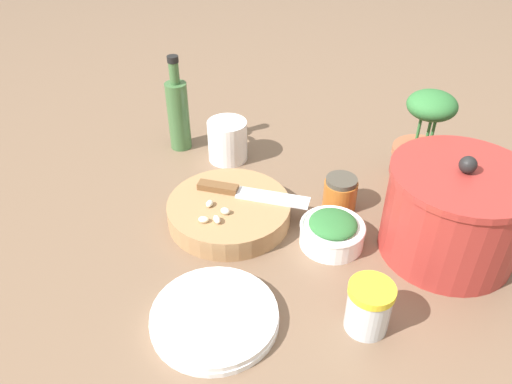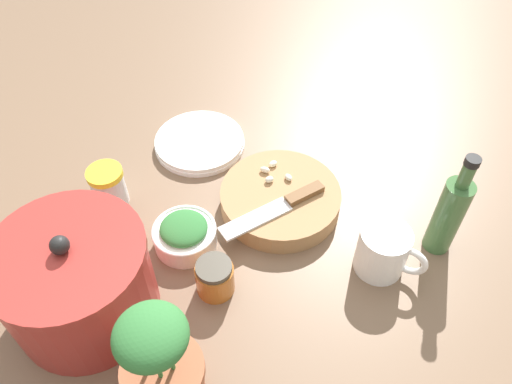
% 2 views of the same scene
% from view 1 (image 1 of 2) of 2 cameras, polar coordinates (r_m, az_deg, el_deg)
% --- Properties ---
extents(ground_plane, '(5.00, 5.00, 0.00)m').
position_cam_1_polar(ground_plane, '(0.95, -0.06, -3.30)').
color(ground_plane, brown).
extents(cutting_board, '(0.23, 0.23, 0.04)m').
position_cam_1_polar(cutting_board, '(0.94, -3.09, -2.21)').
color(cutting_board, '#9E754C').
rests_on(cutting_board, ground_plane).
extents(chef_knife, '(0.20, 0.13, 0.01)m').
position_cam_1_polar(chef_knife, '(0.94, -1.17, -0.07)').
color(chef_knife, brown).
rests_on(chef_knife, cutting_board).
extents(garlic_cloves, '(0.07, 0.06, 0.01)m').
position_cam_1_polar(garlic_cloves, '(0.89, -4.82, -2.48)').
color(garlic_cloves, silver).
rests_on(garlic_cloves, cutting_board).
extents(herb_bowl, '(0.12, 0.12, 0.06)m').
position_cam_1_polar(herb_bowl, '(0.89, 8.70, -4.45)').
color(herb_bowl, white).
rests_on(herb_bowl, ground_plane).
extents(spice_jar, '(0.07, 0.07, 0.08)m').
position_cam_1_polar(spice_jar, '(0.76, 12.76, -12.68)').
color(spice_jar, silver).
rests_on(spice_jar, ground_plane).
extents(coffee_mug, '(0.11, 0.09, 0.09)m').
position_cam_1_polar(coffee_mug, '(1.11, -3.30, 5.96)').
color(coffee_mug, white).
rests_on(coffee_mug, ground_plane).
extents(plate_stack, '(0.20, 0.20, 0.02)m').
position_cam_1_polar(plate_stack, '(0.77, -4.76, -14.03)').
color(plate_stack, white).
rests_on(plate_stack, ground_plane).
extents(honey_jar, '(0.06, 0.06, 0.07)m').
position_cam_1_polar(honey_jar, '(0.98, 9.59, -0.11)').
color(honey_jar, '#B26023').
rests_on(honey_jar, ground_plane).
extents(oil_bottle, '(0.05, 0.05, 0.22)m').
position_cam_1_polar(oil_bottle, '(1.14, -8.88, 8.93)').
color(oil_bottle, '#3D6638').
rests_on(oil_bottle, ground_plane).
extents(stock_pot, '(0.23, 0.23, 0.19)m').
position_cam_1_polar(stock_pot, '(0.90, 21.65, -2.20)').
color(stock_pot, '#9E2D28').
rests_on(stock_pot, ground_plane).
extents(potted_herb, '(0.12, 0.12, 0.21)m').
position_cam_1_polar(potted_herb, '(1.05, 18.47, 4.80)').
color(potted_herb, '#A35B3D').
rests_on(potted_herb, ground_plane).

